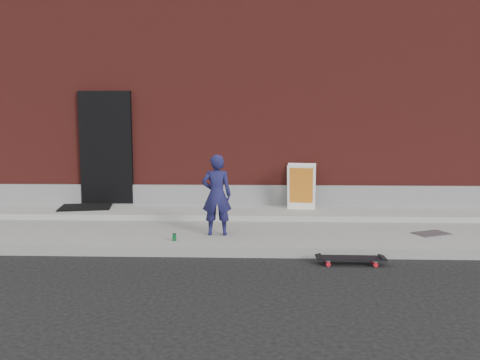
{
  "coord_description": "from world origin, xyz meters",
  "views": [
    {
      "loc": [
        0.42,
        -6.35,
        1.83
      ],
      "look_at": [
        0.17,
        0.8,
        1.0
      ],
      "focal_mm": 35.0,
      "sensor_mm": 36.0,
      "label": 1
    }
  ],
  "objects_px": {
    "child": "(217,195)",
    "skateboard": "(351,259)",
    "pizza_sign": "(302,186)",
    "soda_can": "(174,237)"
  },
  "relations": [
    {
      "from": "skateboard",
      "to": "soda_can",
      "type": "distance_m",
      "value": 2.53
    },
    {
      "from": "child",
      "to": "pizza_sign",
      "type": "xyz_separation_m",
      "value": [
        1.48,
        1.83,
        -0.09
      ]
    },
    {
      "from": "soda_can",
      "to": "skateboard",
      "type": "bearing_deg",
      "value": -13.89
    },
    {
      "from": "pizza_sign",
      "to": "soda_can",
      "type": "bearing_deg",
      "value": -132.76
    },
    {
      "from": "skateboard",
      "to": "soda_can",
      "type": "relative_size",
      "value": 8.22
    },
    {
      "from": "soda_can",
      "to": "pizza_sign",
      "type": "bearing_deg",
      "value": 47.24
    },
    {
      "from": "skateboard",
      "to": "soda_can",
      "type": "xyz_separation_m",
      "value": [
        -2.46,
        0.61,
        0.12
      ]
    },
    {
      "from": "pizza_sign",
      "to": "soda_can",
      "type": "height_order",
      "value": "pizza_sign"
    },
    {
      "from": "child",
      "to": "skateboard",
      "type": "bearing_deg",
      "value": 148.16
    },
    {
      "from": "skateboard",
      "to": "pizza_sign",
      "type": "distance_m",
      "value": 2.94
    }
  ]
}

